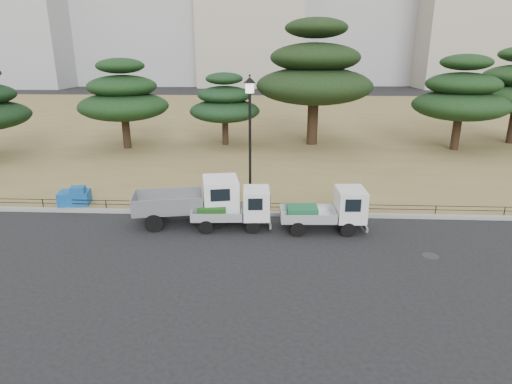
# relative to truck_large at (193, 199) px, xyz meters

# --- Properties ---
(ground) EXTENTS (220.00, 220.00, 0.00)m
(ground) POSITION_rel_truck_large_xyz_m (2.67, -1.61, -1.07)
(ground) COLOR black
(lawn) EXTENTS (120.00, 56.00, 0.15)m
(lawn) POSITION_rel_truck_large_xyz_m (2.67, 28.99, -1.00)
(lawn) COLOR olive
(lawn) RESTS_ON ground
(curb) EXTENTS (120.00, 0.25, 0.16)m
(curb) POSITION_rel_truck_large_xyz_m (2.67, 0.99, -0.99)
(curb) COLOR gray
(curb) RESTS_ON ground
(truck_large) EXTENTS (4.66, 2.53, 1.93)m
(truck_large) POSITION_rel_truck_large_xyz_m (0.00, 0.00, 0.00)
(truck_large) COLOR black
(truck_large) RESTS_ON ground
(truck_kei_front) EXTENTS (3.29, 1.58, 1.70)m
(truck_kei_front) POSITION_rel_truck_large_xyz_m (1.94, -0.49, -0.22)
(truck_kei_front) COLOR black
(truck_kei_front) RESTS_ON ground
(truck_kei_rear) EXTENTS (3.46, 1.61, 1.78)m
(truck_kei_rear) POSITION_rel_truck_large_xyz_m (5.73, -0.56, -0.18)
(truck_kei_rear) COLOR black
(truck_kei_rear) RESTS_ON ground
(street_lamp) EXTENTS (0.53, 0.53, 5.92)m
(street_lamp) POSITION_rel_truck_large_xyz_m (2.36, 1.29, 3.08)
(street_lamp) COLOR black
(street_lamp) RESTS_ON lawn
(pipe_fence) EXTENTS (38.00, 0.04, 0.40)m
(pipe_fence) POSITION_rel_truck_large_xyz_m (2.67, 1.14, -0.63)
(pipe_fence) COLOR black
(pipe_fence) RESTS_ON lawn
(tarp_pile) EXTENTS (1.54, 1.26, 0.91)m
(tarp_pile) POSITION_rel_truck_large_xyz_m (-6.00, 1.61, -0.56)
(tarp_pile) COLOR #1554A4
(tarp_pile) RESTS_ON lawn
(manhole) EXTENTS (0.60, 0.60, 0.01)m
(manhole) POSITION_rel_truck_large_xyz_m (9.17, -2.81, -1.07)
(manhole) COLOR #2D2D30
(manhole) RESTS_ON ground
(pine_west_near) EXTENTS (6.55, 6.55, 6.55)m
(pine_west_near) POSITION_rel_truck_large_xyz_m (-7.79, 14.28, 2.86)
(pine_west_near) COLOR black
(pine_west_near) RESTS_ON lawn
(pine_center_left) EXTENTS (5.40, 5.40, 5.49)m
(pine_center_left) POSITION_rel_truck_large_xyz_m (-0.51, 15.93, 2.25)
(pine_center_left) COLOR black
(pine_center_left) RESTS_ON lawn
(pine_center_right) EXTENTS (8.82, 8.82, 9.35)m
(pine_center_right) POSITION_rel_truck_large_xyz_m (6.29, 16.43, 4.50)
(pine_center_right) COLOR black
(pine_center_right) RESTS_ON lawn
(pine_east_near) EXTENTS (6.75, 6.75, 6.82)m
(pine_east_near) POSITION_rel_truck_large_xyz_m (16.75, 14.94, 3.02)
(pine_east_near) COLOR black
(pine_east_near) RESTS_ON lawn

